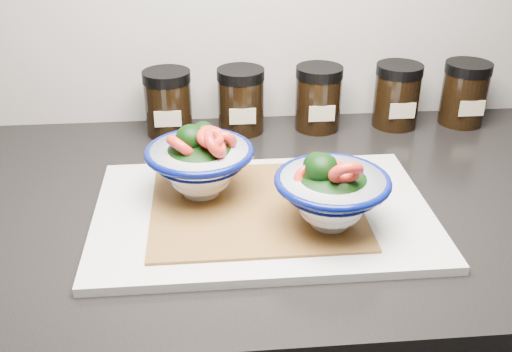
{
  "coord_description": "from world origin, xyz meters",
  "views": [
    {
      "loc": [
        -0.12,
        0.71,
        1.33
      ],
      "look_at": [
        -0.06,
        1.4,
        0.96
      ],
      "focal_mm": 42.0,
      "sensor_mm": 36.0,
      "label": 1
    }
  ],
  "objects": [
    {
      "name": "spice_jar_d",
      "position": [
        0.21,
        1.69,
        0.96
      ],
      "size": [
        0.08,
        0.08,
        0.11
      ],
      "color": "black",
      "rests_on": "countertop"
    },
    {
      "name": "spice_jar_b",
      "position": [
        -0.06,
        1.69,
        0.96
      ],
      "size": [
        0.08,
        0.08,
        0.11
      ],
      "color": "black",
      "rests_on": "countertop"
    },
    {
      "name": "spice_jar_e",
      "position": [
        0.34,
        1.69,
        0.96
      ],
      "size": [
        0.08,
        0.08,
        0.11
      ],
      "color": "black",
      "rests_on": "countertop"
    },
    {
      "name": "bowl_left",
      "position": [
        -0.14,
        1.45,
        0.96
      ],
      "size": [
        0.15,
        0.15,
        0.11
      ],
      "rotation": [
        0.0,
        0.0,
        -0.11
      ],
      "color": "white",
      "rests_on": "bamboo_mat"
    },
    {
      "name": "bowl_right",
      "position": [
        0.03,
        1.35,
        0.96
      ],
      "size": [
        0.15,
        0.15,
        0.11
      ],
      "rotation": [
        0.0,
        0.0,
        0.14
      ],
      "color": "white",
      "rests_on": "bamboo_mat"
    },
    {
      "name": "spice_jar_c",
      "position": [
        0.07,
        1.69,
        0.96
      ],
      "size": [
        0.08,
        0.08,
        0.11
      ],
      "color": "black",
      "rests_on": "countertop"
    },
    {
      "name": "cutting_board",
      "position": [
        -0.05,
        1.4,
        0.91
      ],
      "size": [
        0.45,
        0.3,
        0.01
      ],
      "primitive_type": "cube",
      "color": "beige",
      "rests_on": "countertop"
    },
    {
      "name": "spice_jar_a",
      "position": [
        -0.19,
        1.69,
        0.96
      ],
      "size": [
        0.08,
        0.08,
        0.11
      ],
      "color": "black",
      "rests_on": "countertop"
    },
    {
      "name": "countertop",
      "position": [
        0.0,
        1.45,
        0.88
      ],
      "size": [
        3.5,
        0.6,
        0.04
      ],
      "primitive_type": "cube",
      "color": "black",
      "rests_on": "cabinet"
    },
    {
      "name": "bamboo_mat",
      "position": [
        -0.06,
        1.4,
        0.91
      ],
      "size": [
        0.28,
        0.24,
        0.0
      ],
      "primitive_type": "cube",
      "color": "#A36C31",
      "rests_on": "cutting_board"
    }
  ]
}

